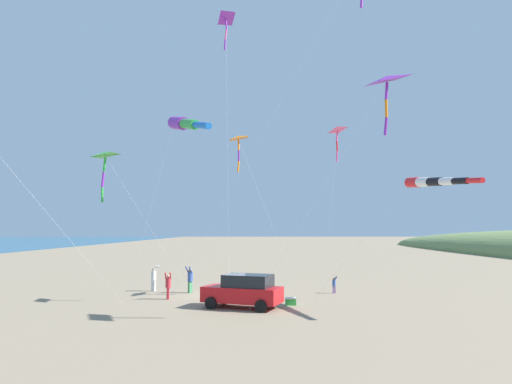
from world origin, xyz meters
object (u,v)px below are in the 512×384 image
at_px(parked_car, 244,291).
at_px(kite_delta_yellow_midlevel, 105,156).
at_px(kite_delta_red_high_left, 387,81).
at_px(kite_delta_striped_overhead, 225,19).
at_px(person_child_green_jacket, 168,284).
at_px(kite_delta_orange_high_right, 238,139).
at_px(kite_windsock_teal_far_right, 184,124).
at_px(kite_windsock_magenta_far_left, 431,182).
at_px(cooler_box, 291,301).
at_px(kite_delta_white_trailing, 337,130).
at_px(person_child_grey_jacket, 334,284).
at_px(person_bystander_far, 190,278).
at_px(person_adult_flyer, 154,277).

distance_m(parked_car, kite_delta_yellow_midlevel, 10.46).
relative_size(kite_delta_red_high_left, kite_delta_striped_overhead, 0.65).
distance_m(person_child_green_jacket, kite_delta_orange_high_right, 10.11).
relative_size(kite_windsock_teal_far_right, kite_delta_striped_overhead, 0.60).
bearing_deg(person_child_green_jacket, kite_windsock_teal_far_right, -69.24).
bearing_deg(kite_windsock_magenta_far_left, parked_car, 179.03).
height_order(cooler_box, person_child_green_jacket, person_child_green_jacket).
xyz_separation_m(cooler_box, kite_delta_red_high_left, (4.35, -4.81, 11.45)).
distance_m(kite_delta_white_trailing, kite_windsock_magenta_far_left, 7.54).
bearing_deg(kite_delta_white_trailing, kite_windsock_teal_far_right, -153.89).
height_order(kite_delta_red_high_left, kite_delta_striped_overhead, kite_delta_striped_overhead).
height_order(person_child_grey_jacket, person_bystander_far, person_bystander_far).
distance_m(person_child_grey_jacket, person_bystander_far, 9.94).
xyz_separation_m(person_child_green_jacket, kite_windsock_teal_far_right, (1.37, -3.61, 9.39)).
xyz_separation_m(person_child_grey_jacket, person_bystander_far, (-9.92, 0.43, 0.37)).
distance_m(parked_car, kite_windsock_teal_far_right, 9.96).
xyz_separation_m(person_child_grey_jacket, kite_delta_striped_overhead, (-7.46, -2.44, 17.62)).
xyz_separation_m(person_bystander_far, kite_delta_yellow_midlevel, (-3.58, -7.95, 7.22)).
xyz_separation_m(parked_car, kite_delta_yellow_midlevel, (-7.32, -1.74, 7.26)).
bearing_deg(person_child_grey_jacket, kite_delta_red_high_left, -84.79).
bearing_deg(cooler_box, person_bystander_far, 140.98).
bearing_deg(kite_windsock_teal_far_right, person_bystander_far, 93.07).
distance_m(parked_car, kite_delta_white_trailing, 12.71).
bearing_deg(cooler_box, kite_delta_yellow_midlevel, -164.80).
bearing_deg(kite_delta_striped_overhead, kite_windsock_magenta_far_left, -16.40).
height_order(person_adult_flyer, kite_delta_red_high_left, kite_delta_red_high_left).
xyz_separation_m(kite_delta_yellow_midlevel, kite_windsock_teal_far_right, (3.92, 1.47, 2.10)).
bearing_deg(parked_car, kite_delta_striped_overhead, 110.97).
height_order(kite_delta_orange_high_right, kite_windsock_teal_far_right, kite_windsock_teal_far_right).
distance_m(person_child_grey_jacket, kite_delta_orange_high_right, 11.98).
xyz_separation_m(kite_delta_orange_high_right, kite_windsock_teal_far_right, (-3.03, -2.25, 0.40)).
xyz_separation_m(person_child_green_jacket, kite_delta_orange_high_right, (4.40, -1.37, 9.00)).
bearing_deg(kite_windsock_teal_far_right, kite_delta_striped_overhead, 59.60).
xyz_separation_m(person_adult_flyer, kite_windsock_teal_far_right, (3.06, -7.44, 9.32)).
height_order(kite_delta_yellow_midlevel, kite_delta_white_trailing, kite_delta_white_trailing).
xyz_separation_m(kite_delta_red_high_left, kite_delta_orange_high_right, (-7.42, 5.80, -1.75)).
bearing_deg(person_bystander_far, kite_delta_yellow_midlevel, -114.23).
distance_m(kite_delta_red_high_left, kite_delta_white_trailing, 8.35).
xyz_separation_m(parked_car, kite_delta_white_trailing, (6.28, 4.47, 10.11)).
height_order(cooler_box, kite_delta_yellow_midlevel, kite_delta_yellow_midlevel).
relative_size(parked_car, kite_delta_striped_overhead, 0.25).
bearing_deg(cooler_box, kite_delta_white_trailing, 44.26).
xyz_separation_m(person_adult_flyer, kite_delta_red_high_left, (13.51, -10.99, 10.67)).
bearing_deg(parked_car, kite_windsock_teal_far_right, -175.40).
bearing_deg(person_child_green_jacket, kite_delta_red_high_left, -31.23).
relative_size(person_child_green_jacket, kite_delta_yellow_midlevel, 0.16).
xyz_separation_m(parked_car, kite_windsock_teal_far_right, (-3.40, -0.27, 9.36)).
distance_m(person_adult_flyer, person_child_green_jacket, 4.18).
relative_size(person_child_grey_jacket, kite_delta_orange_high_right, 0.11).
relative_size(person_bystander_far, kite_windsock_teal_far_right, 0.16).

